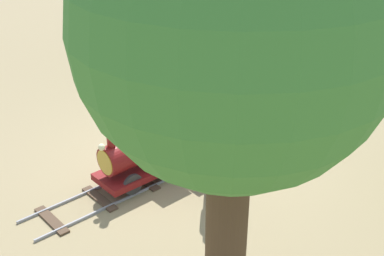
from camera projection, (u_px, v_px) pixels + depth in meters
ground_plane at (198, 155)px, 8.35m from camera, size 60.00×60.00×0.00m
track at (197, 155)px, 8.32m from camera, size 0.75×6.05×0.04m
locomotive at (146, 151)px, 7.50m from camera, size 0.71×1.45×1.07m
passenger_car at (236, 117)px, 8.67m from camera, size 0.81×2.35×0.97m
conductor_person at (214, 133)px, 6.99m from camera, size 0.30×0.30×1.62m
park_bench at (163, 73)px, 10.60m from camera, size 1.34×0.54×0.82m
oak_tree_near at (234, 36)px, 3.37m from camera, size 2.24×2.24×4.38m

